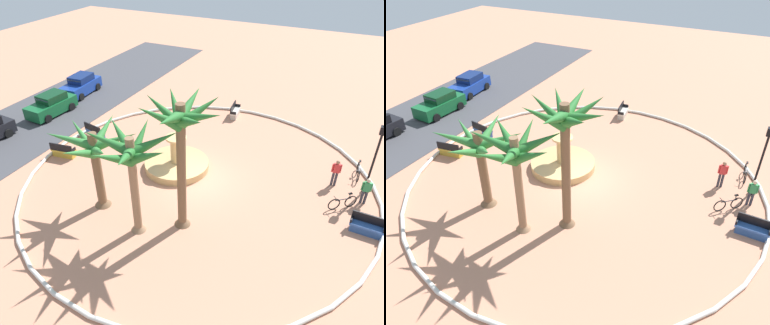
# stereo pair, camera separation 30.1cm
# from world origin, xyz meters

# --- Properties ---
(ground_plane) EXTENTS (80.00, 80.00, 0.00)m
(ground_plane) POSITION_xyz_m (0.00, 0.00, 0.00)
(ground_plane) COLOR tan
(plaza_curb) EXTENTS (20.38, 20.38, 0.20)m
(plaza_curb) POSITION_xyz_m (0.00, 0.00, 0.10)
(plaza_curb) COLOR silver
(plaza_curb) RESTS_ON ground
(street_asphalt) EXTENTS (48.00, 8.00, 0.03)m
(street_asphalt) POSITION_xyz_m (0.00, 14.59, 0.01)
(street_asphalt) COLOR #424247
(street_asphalt) RESTS_ON ground
(fountain) EXTENTS (3.97, 3.97, 2.19)m
(fountain) POSITION_xyz_m (0.64, 1.82, 0.31)
(fountain) COLOR tan
(fountain) RESTS_ON ground
(palm_tree_near_fountain) EXTENTS (4.41, 4.34, 4.67)m
(palm_tree_near_fountain) POSITION_xyz_m (-4.30, 3.77, 3.38)
(palm_tree_near_fountain) COLOR brown
(palm_tree_near_fountain) RESTS_ON ground
(palm_tree_by_curb) EXTENTS (4.10, 3.97, 6.90)m
(palm_tree_by_curb) POSITION_xyz_m (-3.75, -0.84, 5.36)
(palm_tree_by_curb) COLOR brown
(palm_tree_by_curb) RESTS_ON ground
(palm_tree_mid_plaza) EXTENTS (4.23, 4.30, 5.51)m
(palm_tree_mid_plaza) POSITION_xyz_m (-5.09, 0.97, 4.28)
(palm_tree_mid_plaza) COLOR #8E6B4C
(palm_tree_mid_plaza) RESTS_ON ground
(bench_east) EXTENTS (1.65, 0.68, 1.00)m
(bench_east) POSITION_xyz_m (9.03, 1.07, 0.35)
(bench_east) COLOR beige
(bench_east) RESTS_ON ground
(bench_west) EXTENTS (0.58, 1.62, 1.00)m
(bench_west) POSITION_xyz_m (-0.41, -9.25, 0.35)
(bench_west) COLOR #335BA8
(bench_west) RESTS_ON ground
(bench_north) EXTENTS (0.79, 1.66, 1.00)m
(bench_north) POSITION_xyz_m (1.64, 8.89, 0.35)
(bench_north) COLOR #335BA8
(bench_north) RESTS_ON ground
(bench_southeast) EXTENTS (0.73, 1.66, 1.00)m
(bench_southeast) POSITION_xyz_m (-1.40, 9.04, 0.35)
(bench_southeast) COLOR gold
(bench_southeast) RESTS_ON ground
(lamppost) EXTENTS (0.32, 0.32, 4.32)m
(lamppost) POSITION_xyz_m (3.08, -8.93, 2.53)
(lamppost) COLOR black
(lamppost) RESTS_ON ground
(bicycle_red_frame) EXTENTS (1.15, 1.36, 0.94)m
(bicycle_red_frame) POSITION_xyz_m (1.03, -7.94, 0.38)
(bicycle_red_frame) COLOR black
(bicycle_red_frame) RESTS_ON ground
(bicycle_by_lamppost) EXTENTS (1.72, 0.44, 0.94)m
(bicycle_by_lamppost) POSITION_xyz_m (4.48, -8.42, 0.38)
(bicycle_by_lamppost) COLOR black
(bicycle_by_lamppost) RESTS_ON ground
(person_cyclist_helmet) EXTENTS (0.24, 0.53, 1.62)m
(person_cyclist_helmet) POSITION_xyz_m (1.97, -8.91, 0.90)
(person_cyclist_helmet) COLOR #33333D
(person_cyclist_helmet) RESTS_ON ground
(person_cyclist_photo) EXTENTS (0.28, 0.52, 1.70)m
(person_cyclist_photo) POSITION_xyz_m (2.96, -7.22, 0.95)
(person_cyclist_photo) COLOR #33333D
(person_cyclist_photo) RESTS_ON ground
(parked_car_second) EXTENTS (4.09, 2.09, 1.67)m
(parked_car_second) POSITION_xyz_m (3.14, 14.25, 0.78)
(parked_car_second) COLOR #145B2D
(parked_car_second) RESTS_ON ground
(parked_car_third) EXTENTS (4.12, 2.15, 1.67)m
(parked_car_third) POSITION_xyz_m (7.41, 14.88, 0.78)
(parked_car_third) COLOR navy
(parked_car_third) RESTS_ON ground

